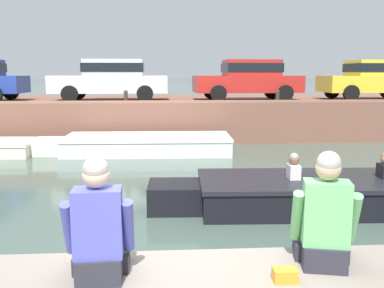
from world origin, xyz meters
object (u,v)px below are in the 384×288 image
motorboat_passing (319,193)px  car_right_inner_yellow (373,78)px  mooring_bollard_mid (126,96)px  person_seated_right (325,222)px  boat_moored_central_white (140,144)px  car_centre_red (248,78)px  mooring_bollard_east (278,95)px  bottle_drink (332,258)px  person_seated_left (99,232)px  car_left_inner_white (111,78)px

motorboat_passing → car_right_inner_yellow: car_right_inner_yellow is taller
mooring_bollard_mid → person_seated_right: mooring_bollard_mid is taller
boat_moored_central_white → car_centre_red: 5.45m
car_right_inner_yellow → mooring_bollard_east: car_right_inner_yellow is taller
car_centre_red → bottle_drink: bearing=-98.2°
car_right_inner_yellow → mooring_bollard_east: (-4.13, -1.27, -0.61)m
boat_moored_central_white → mooring_bollard_mid: size_ratio=14.10×
mooring_bollard_east → boat_moored_central_white: bearing=-160.5°
motorboat_passing → person_seated_right: bearing=-110.1°
car_right_inner_yellow → person_seated_left: (-8.72, -13.42, -1.02)m
boat_moored_central_white → car_right_inner_yellow: car_right_inner_yellow is taller
mooring_bollard_mid → person_seated_right: size_ratio=0.46×
car_left_inner_white → bottle_drink: (3.33, -13.39, -1.30)m
car_left_inner_white → boat_moored_central_white: bearing=-68.2°
boat_moored_central_white → car_centre_red: car_centre_red is taller
mooring_bollard_mid → bottle_drink: (2.70, -12.12, -0.69)m
person_seated_left → bottle_drink: person_seated_left is taller
car_left_inner_white → mooring_bollard_east: 6.25m
mooring_bollard_east → person_seated_right: size_ratio=0.46×
motorboat_passing → mooring_bollard_east: bearing=81.1°
mooring_bollard_mid → mooring_bollard_east: 5.45m
boat_moored_central_white → person_seated_left: (0.29, -10.42, 1.04)m
car_centre_red → person_seated_right: (-1.97, -13.31, -1.02)m
car_left_inner_white → motorboat_passing: bearing=-61.5°
car_left_inner_white → mooring_bollard_east: bearing=-11.8°
person_seated_left → mooring_bollard_east: bearing=69.3°
boat_moored_central_white → motorboat_passing: (3.68, -5.98, 0.02)m
car_centre_red → bottle_drink: (-1.93, -13.39, -1.29)m
motorboat_passing → mooring_bollard_mid: bearing=118.8°
mooring_bollard_mid → bottle_drink: mooring_bollard_mid is taller
car_right_inner_yellow → person_seated_right: size_ratio=4.04×
car_centre_red → mooring_bollard_east: car_centre_red is taller
person_seated_right → bottle_drink: bearing=-57.1°
mooring_bollard_mid → person_seated_left: (0.85, -12.15, -0.41)m
boat_moored_central_white → car_centre_red: size_ratio=1.51×
mooring_bollard_mid → mooring_bollard_east: bearing=0.0°
person_seated_right → car_left_inner_white: bearing=103.9°
car_right_inner_yellow → person_seated_right: 15.04m
motorboat_passing → car_left_inner_white: car_left_inner_white is taller
car_right_inner_yellow → car_left_inner_white: bearing=180.0°
mooring_bollard_east → bottle_drink: mooring_bollard_east is taller
car_left_inner_white → car_centre_red: bearing=0.0°
car_left_inner_white → person_seated_right: bearing=-76.1°
car_left_inner_white → car_right_inner_yellow: size_ratio=1.12×
car_right_inner_yellow → person_seated_left: 16.04m
person_seated_left → bottle_drink: size_ratio=4.73×
car_left_inner_white → bottle_drink: bearing=-76.0°
motorboat_passing → car_left_inner_white: (-4.87, 8.98, 2.04)m
mooring_bollard_east → car_left_inner_white: bearing=168.2°
mooring_bollard_mid → bottle_drink: size_ratio=2.18×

